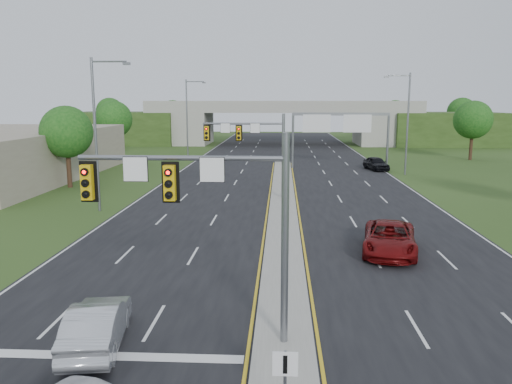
{
  "coord_description": "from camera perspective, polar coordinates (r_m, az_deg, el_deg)",
  "views": [
    {
      "loc": [
        -0.13,
        -15.28,
        7.92
      ],
      "look_at": [
        -1.53,
        11.85,
        3.0
      ],
      "focal_mm": 35.0,
      "sensor_mm": 36.0,
      "label": 1
    }
  ],
  "objects": [
    {
      "name": "signal_mast_near",
      "position": [
        15.69,
        -4.93,
        -1.52
      ],
      "size": [
        6.62,
        0.6,
        7.0
      ],
      "color": "slate",
      "rests_on": "ground"
    },
    {
      "name": "car_far_c",
      "position": [
        60.43,
        13.57,
        3.21
      ],
      "size": [
        2.8,
        4.88,
        1.56
      ],
      "primitive_type": "imported",
      "rotation": [
        0.0,
        0.0,
        0.22
      ],
      "color": "black",
      "rests_on": "road"
    },
    {
      "name": "tree_back_d",
      "position": [
        115.76,
        22.44,
        8.46
      ],
      "size": [
        6.0,
        6.0,
        8.85
      ],
      "color": "#382316",
      "rests_on": "ground"
    },
    {
      "name": "road",
      "position": [
        50.9,
        3.07,
        1.31
      ],
      "size": [
        24.0,
        160.0,
        0.02
      ],
      "primitive_type": "cube",
      "color": "black",
      "rests_on": "ground"
    },
    {
      "name": "car_far_a",
      "position": [
        27.37,
        15.03,
        -5.13
      ],
      "size": [
        3.73,
        6.16,
        1.6
      ],
      "primitive_type": "imported",
      "rotation": [
        0.0,
        0.0,
        -0.2
      ],
      "color": "#60090A",
      "rests_on": "road"
    },
    {
      "name": "keep_right_sign",
      "position": [
        12.52,
        3.34,
        -20.51
      ],
      "size": [
        0.6,
        0.13,
        2.2
      ],
      "color": "slate",
      "rests_on": "ground"
    },
    {
      "name": "lane_markings",
      "position": [
        44.9,
        2.31,
        0.12
      ],
      "size": [
        23.72,
        160.0,
        0.01
      ],
      "color": "gold",
      "rests_on": "road"
    },
    {
      "name": "lightpole_l_mid",
      "position": [
        37.7,
        -17.63,
        7.02
      ],
      "size": [
        2.85,
        0.25,
        11.0
      ],
      "color": "slate",
      "rests_on": "ground"
    },
    {
      "name": "signal_mast_far",
      "position": [
        40.39,
        -0.08,
        5.73
      ],
      "size": [
        6.62,
        0.6,
        7.0
      ],
      "color": "slate",
      "rests_on": "ground"
    },
    {
      "name": "ground",
      "position": [
        17.21,
        3.19,
        -17.14
      ],
      "size": [
        240.0,
        240.0,
        0.0
      ],
      "primitive_type": "plane",
      "color": "#294117",
      "rests_on": "ground"
    },
    {
      "name": "car_silver",
      "position": [
        17.6,
        -17.7,
        -14.22
      ],
      "size": [
        2.26,
        4.72,
        1.49
      ],
      "primitive_type": "imported",
      "rotation": [
        0.0,
        0.0,
        3.3
      ],
      "color": "#B3B6BB",
      "rests_on": "road"
    },
    {
      "name": "tree_back_b",
      "position": [
        111.89,
        -9.48,
        8.88
      ],
      "size": [
        5.6,
        5.6,
        8.32
      ],
      "color": "#382316",
      "rests_on": "ground"
    },
    {
      "name": "tree_back_c",
      "position": [
        111.94,
        15.59,
        8.65
      ],
      "size": [
        5.6,
        5.6,
        8.32
      ],
      "color": "#382316",
      "rests_on": "ground"
    },
    {
      "name": "lightpole_r_far",
      "position": [
        56.92,
        16.77,
        8.0
      ],
      "size": [
        2.85,
        0.25,
        11.0
      ],
      "color": "slate",
      "rests_on": "ground"
    },
    {
      "name": "tree_l_mid",
      "position": [
        74.26,
        -15.95,
        8.01
      ],
      "size": [
        5.2,
        5.2,
        8.12
      ],
      "color": "#382316",
      "rests_on": "ground"
    },
    {
      "name": "sign_gantry",
      "position": [
        60.65,
        9.49,
        7.59
      ],
      "size": [
        11.58,
        0.44,
        6.67
      ],
      "color": "slate",
      "rests_on": "ground"
    },
    {
      "name": "lightpole_l_far",
      "position": [
        71.53,
        -7.74,
        8.71
      ],
      "size": [
        2.85,
        0.25,
        11.0
      ],
      "color": "slate",
      "rests_on": "ground"
    },
    {
      "name": "tree_back_a",
      "position": [
        115.68,
        -16.35,
        8.82
      ],
      "size": [
        6.0,
        6.0,
        8.85
      ],
      "color": "#382316",
      "rests_on": "ground"
    },
    {
      "name": "median",
      "position": [
        39.07,
        3.09,
        -1.3
      ],
      "size": [
        2.0,
        54.0,
        0.16
      ],
      "primitive_type": "cube",
      "color": "gray",
      "rests_on": "road"
    },
    {
      "name": "tree_l_near",
      "position": [
        49.53,
        -20.84,
        6.42
      ],
      "size": [
        4.8,
        4.8,
        7.6
      ],
      "color": "#382316",
      "rests_on": "ground"
    },
    {
      "name": "overpass",
      "position": [
        95.38,
        3.06,
        7.62
      ],
      "size": [
        80.0,
        14.0,
        8.1
      ],
      "color": "gray",
      "rests_on": "ground"
    },
    {
      "name": "tree_r_mid",
      "position": [
        75.02,
        23.56,
        7.57
      ],
      "size": [
        5.2,
        5.2,
        8.12
      ],
      "color": "#382316",
      "rests_on": "ground"
    }
  ]
}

